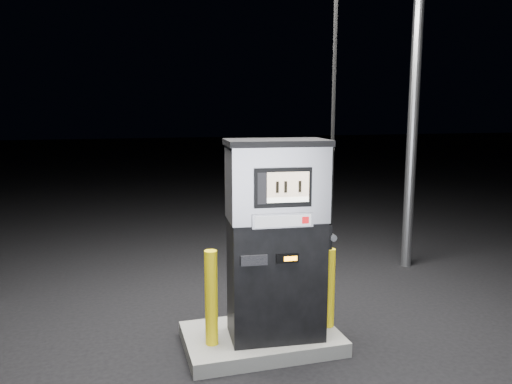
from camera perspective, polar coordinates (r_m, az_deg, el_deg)
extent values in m
plane|color=black|center=(5.51, 0.62, -17.12)|extent=(80.00, 80.00, 0.00)
cube|color=slate|center=(5.47, 0.62, -16.42)|extent=(1.60, 1.00, 0.15)
cylinder|color=gray|center=(8.04, 17.49, 7.48)|extent=(0.16, 0.16, 4.50)
cube|color=black|center=(5.15, 2.25, -9.81)|extent=(0.98, 0.62, 1.23)
cube|color=#A5A5AC|center=(4.92, 2.33, 1.06)|extent=(1.00, 0.64, 0.74)
cube|color=black|center=(4.88, 2.36, 5.69)|extent=(1.04, 0.69, 0.06)
cube|color=black|center=(4.65, 3.12, 0.50)|extent=(0.55, 0.08, 0.37)
cube|color=#C9B092|center=(4.64, 3.70, 0.84)|extent=(0.40, 0.04, 0.24)
cube|color=white|center=(4.66, 3.68, -0.89)|extent=(0.40, 0.04, 0.05)
cube|color=#A5A5AC|center=(4.70, 3.08, -3.29)|extent=(0.59, 0.08, 0.14)
cube|color=#AEB1B7|center=(4.69, 3.13, -3.33)|extent=(0.54, 0.05, 0.10)
cube|color=#B50C10|center=(4.74, 5.68, -3.22)|extent=(0.07, 0.01, 0.07)
cube|color=black|center=(4.81, 3.61, -7.59)|extent=(0.22, 0.04, 0.09)
cube|color=orange|center=(4.81, 3.99, -7.61)|extent=(0.13, 0.02, 0.04)
cube|color=black|center=(4.75, -0.21, -7.82)|extent=(0.26, 0.05, 0.10)
cube|color=black|center=(5.17, 7.88, -5.00)|extent=(0.11, 0.18, 0.25)
cylinder|color=gray|center=(5.19, 8.50, -4.96)|extent=(0.09, 0.22, 0.07)
cylinder|color=black|center=(4.99, 8.94, 13.46)|extent=(0.04, 0.04, 3.04)
cylinder|color=yellow|center=(5.03, -5.13, -11.97)|extent=(0.13, 0.13, 0.96)
cylinder|color=yellow|center=(5.47, 8.38, -10.79)|extent=(0.15, 0.15, 0.86)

